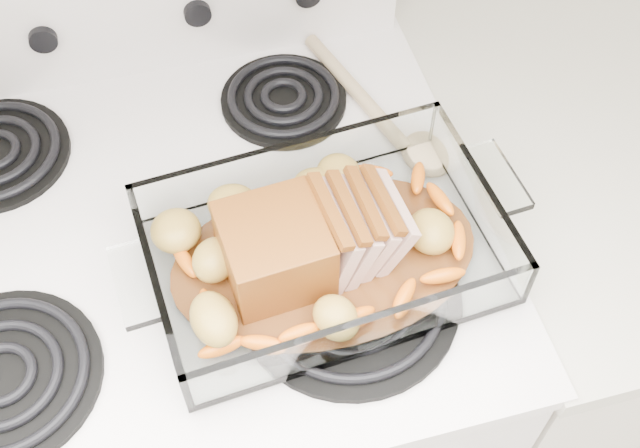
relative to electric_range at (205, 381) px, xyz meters
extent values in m
cube|color=white|center=(0.00, 0.00, -0.02)|extent=(0.76, 0.65, 0.92)
cube|color=white|center=(0.00, 0.00, 0.44)|extent=(0.78, 0.67, 0.02)
cube|color=white|center=(0.00, 0.29, 0.54)|extent=(0.76, 0.06, 0.18)
cylinder|color=black|center=(-0.19, -0.16, 0.46)|extent=(0.21, 0.21, 0.01)
cylinder|color=black|center=(0.19, -0.16, 0.46)|extent=(0.25, 0.25, 0.01)
cylinder|color=black|center=(0.19, 0.16, 0.46)|extent=(0.17, 0.17, 0.01)
cylinder|color=black|center=(-0.10, 0.26, 0.54)|extent=(0.04, 0.02, 0.04)
cylinder|color=black|center=(0.10, 0.26, 0.54)|extent=(0.04, 0.02, 0.04)
cube|color=silver|center=(0.66, 0.00, -0.03)|extent=(0.55, 0.65, 0.90)
cube|color=white|center=(0.18, -0.11, 0.47)|extent=(0.39, 0.25, 0.01)
cube|color=white|center=(0.18, -0.23, 0.50)|extent=(0.39, 0.01, 0.07)
cube|color=white|center=(0.18, 0.01, 0.50)|extent=(0.39, 0.01, 0.07)
cube|color=white|center=(-0.01, -0.11, 0.50)|extent=(0.01, 0.25, 0.07)
cube|color=white|center=(0.36, -0.11, 0.50)|extent=(0.01, 0.25, 0.07)
cylinder|color=#572F13|center=(0.18, -0.11, 0.47)|extent=(0.22, 0.22, 0.00)
cube|color=#934E15|center=(0.12, -0.11, 0.51)|extent=(0.11, 0.11, 0.09)
cube|color=#DAA08B|center=(0.18, -0.11, 0.51)|extent=(0.04, 0.11, 0.08)
cube|color=#DAA08B|center=(0.20, -0.11, 0.51)|extent=(0.04, 0.10, 0.08)
cube|color=#DAA08B|center=(0.22, -0.11, 0.51)|extent=(0.05, 0.10, 0.08)
cube|color=#DAA08B|center=(0.24, -0.11, 0.51)|extent=(0.05, 0.10, 0.07)
ellipsoid|color=orange|center=(0.04, -0.18, 0.48)|extent=(0.05, 0.02, 0.02)
ellipsoid|color=orange|center=(0.28, -0.18, 0.48)|extent=(0.05, 0.02, 0.02)
ellipsoid|color=orange|center=(0.32, -0.09, 0.48)|extent=(0.05, 0.02, 0.02)
ellipsoid|color=orange|center=(0.03, -0.07, 0.48)|extent=(0.05, 0.02, 0.02)
ellipsoid|color=gold|center=(0.03, -0.04, 0.49)|extent=(0.06, 0.05, 0.04)
ellipsoid|color=gold|center=(0.19, -0.03, 0.49)|extent=(0.06, 0.05, 0.04)
ellipsoid|color=gold|center=(0.29, -0.13, 0.49)|extent=(0.06, 0.05, 0.04)
cylinder|color=#D7B58C|center=(0.29, 0.14, 0.46)|extent=(0.09, 0.23, 0.02)
ellipsoid|color=#D7B58C|center=(0.34, 0.01, 0.46)|extent=(0.06, 0.08, 0.02)
camera|label=1|loc=(0.04, -0.59, 1.24)|focal=45.00mm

